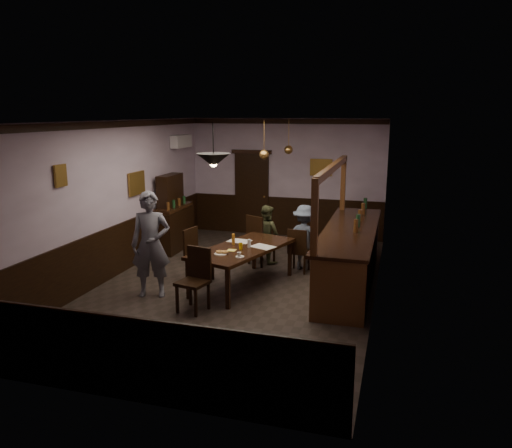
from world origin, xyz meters
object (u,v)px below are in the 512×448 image
(sideboard, at_px, (173,220))
(person_standing, at_px, (151,244))
(soda_can, at_px, (241,246))
(coffee_cup, at_px, (239,254))
(dining_table, at_px, (242,251))
(pendant_brass_far, at_px, (288,150))
(chair_far_left, at_px, (259,238))
(chair_far_right, at_px, (298,249))
(person_seated_left, at_px, (267,234))
(chair_near, at_px, (196,276))
(chair_side, at_px, (196,252))
(pendant_brass_mid, at_px, (264,155))
(person_seated_right, at_px, (304,237))
(pendant_iron, at_px, (214,160))
(bar_counter, at_px, (350,254))

(sideboard, bearing_deg, person_standing, -71.56)
(soda_can, bearing_deg, person_standing, -152.45)
(person_standing, distance_m, coffee_cup, 1.54)
(dining_table, height_order, pendant_brass_far, pendant_brass_far)
(chair_far_left, height_order, chair_far_right, chair_far_left)
(coffee_cup, bearing_deg, dining_table, 119.94)
(person_seated_left, relative_size, sideboard, 0.71)
(dining_table, xyz_separation_m, pendant_brass_far, (0.18, 2.96, 1.61))
(chair_near, distance_m, pendant_brass_far, 4.59)
(chair_side, bearing_deg, chair_far_right, -48.62)
(chair_near, height_order, soda_can, chair_near)
(chair_far_left, xyz_separation_m, chair_side, (-0.88, -1.27, -0.03))
(chair_far_left, height_order, person_standing, person_standing)
(chair_near, bearing_deg, person_seated_left, 93.98)
(sideboard, height_order, pendant_brass_mid, pendant_brass_mid)
(person_seated_left, xyz_separation_m, pendant_brass_far, (0.15, 1.35, 1.68))
(sideboard, bearing_deg, person_seated_right, -11.26)
(chair_far_right, height_order, person_seated_right, person_seated_right)
(chair_far_left, relative_size, sideboard, 0.61)
(chair_side, relative_size, sideboard, 0.58)
(soda_can, distance_m, pendant_iron, 1.71)
(chair_near, height_order, pendant_brass_mid, pendant_brass_mid)
(chair_far_right, height_order, pendant_brass_far, pendant_brass_far)
(dining_table, relative_size, bar_counter, 0.60)
(chair_side, xyz_separation_m, pendant_brass_mid, (0.93, 1.47, 1.74))
(sideboard, relative_size, pendant_brass_far, 2.17)
(person_seated_left, bearing_deg, person_seated_right, -164.50)
(sideboard, bearing_deg, pendant_brass_far, 21.15)
(soda_can, bearing_deg, pendant_brass_far, 87.02)
(dining_table, xyz_separation_m, bar_counter, (1.87, 0.69, -0.12))
(chair_far_left, bearing_deg, chair_near, 111.81)
(coffee_cup, bearing_deg, chair_far_left, 113.42)
(dining_table, xyz_separation_m, pendant_brass_mid, (-0.02, 1.55, 1.61))
(bar_counter, xyz_separation_m, pendant_iron, (-2.11, -1.46, 1.82))
(person_seated_right, bearing_deg, person_seated_left, -10.60)
(pendant_iron, bearing_deg, chair_far_right, 60.12)
(chair_far_right, distance_m, chair_side, 2.04)
(chair_far_right, distance_m, chair_near, 2.64)
(soda_can, height_order, pendant_iron, pendant_iron)
(pendant_iron, relative_size, pendant_brass_far, 0.89)
(pendant_brass_mid, bearing_deg, coffee_cup, -85.78)
(person_seated_left, relative_size, coffee_cup, 15.52)
(chair_far_right, bearing_deg, pendant_iron, 65.51)
(person_seated_left, distance_m, pendant_brass_mid, 1.68)
(person_standing, relative_size, sideboard, 1.05)
(pendant_iron, xyz_separation_m, pendant_brass_mid, (0.22, 2.32, -0.09))
(bar_counter, bearing_deg, pendant_iron, -145.38)
(chair_far_right, xyz_separation_m, pendant_brass_far, (-0.64, 1.88, 1.80))
(sideboard, bearing_deg, chair_side, -54.19)
(chair_side, distance_m, coffee_cup, 1.33)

